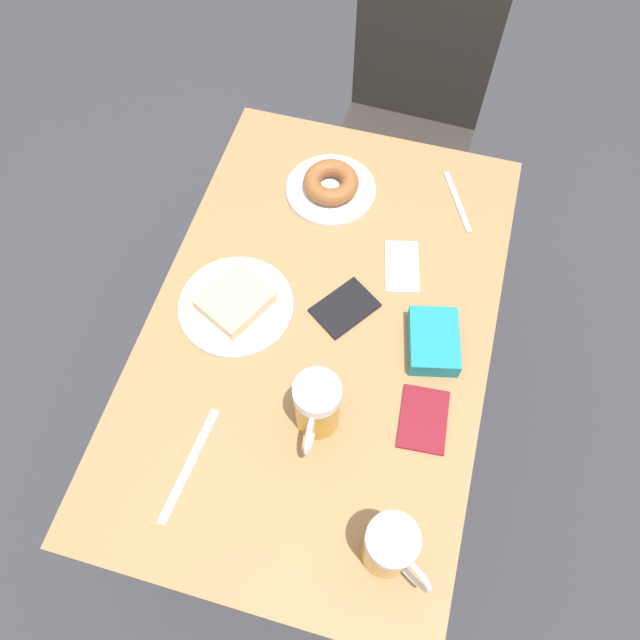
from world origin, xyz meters
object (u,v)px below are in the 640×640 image
Objects in this scene: plate_with_donut at (331,185)px; passport_near_edge at (345,308)px; beer_mug_left at (391,548)px; passport_far_edge at (423,419)px; beer_mug_center at (317,407)px; blue_pouch at (433,341)px; knife at (189,465)px; napkin_folded at (402,266)px; fork at (457,201)px; chair at (410,110)px; plate_with_cake at (236,303)px.

passport_near_edge is at bearing -69.75° from plate_with_donut.
passport_far_edge is (0.01, 0.25, -0.07)m from beer_mug_left.
passport_far_edge is at bearing 15.76° from beer_mug_center.
blue_pouch is (0.00, 0.41, -0.05)m from beer_mug_left.
passport_far_edge is at bearing 26.76° from knife.
plate_with_donut is 0.93× the size of knife.
plate_with_donut reaches higher than napkin_folded.
fork is at bearing 67.56° from napkin_folded.
fork is 0.38m from passport_near_edge.
passport_far_edge is at bearing 86.65° from beer_mug_left.
chair is at bearing 98.47° from beer_mug_left.
beer_mug_center reaches higher than plate_with_cake.
knife is 0.43m from passport_near_edge.
beer_mug_left is at bearing -80.71° from napkin_folded.
napkin_folded is 0.16m from passport_near_edge.
beer_mug_center is at bearing -130.41° from blue_pouch.
blue_pouch is at bearing -47.95° from plate_with_donut.
plate_with_cake is at bearing 161.80° from passport_far_edge.
passport_far_edge is at bearing -87.42° from fork.
plate_with_donut is at bearing -170.89° from fork.
plate_with_cake is 1.63× the size of beer_mug_left.
beer_mug_center is 0.96× the size of blue_pouch.
passport_near_edge is at bearing 112.77° from beer_mug_left.
passport_near_edge is (-0.19, 0.45, -0.07)m from beer_mug_left.
fork is at bearing 63.20° from knife.
napkin_folded is 0.20m from blue_pouch.
napkin_folded is (0.08, 0.38, -0.07)m from beer_mug_center.
plate_with_donut is 0.29m from fork.
chair is 0.60m from plate_with_donut.
chair is at bearing 76.52° from plate_with_cake.
plate_with_cake reaches higher than napkin_folded.
beer_mug_center is at bearing -164.24° from passport_far_edge.
chair is 1.33m from beer_mug_left.
plate_with_cake reaches higher than passport_far_edge.
passport_near_edge is at bearing -87.27° from chair.
knife is at bearing -85.51° from plate_with_cake.
beer_mug_center is 0.28m from blue_pouch.
passport_near_edge is 1.16× the size of passport_far_edge.
chair is 1.26m from knife.
plate_with_donut is at bearing 102.29° from beer_mug_center.
blue_pouch is at bearing 49.59° from beer_mug_center.
fork is at bearing 73.97° from beer_mug_center.
beer_mug_center reaches higher than plate_with_donut.
plate_with_cake is at bearing -135.06° from fork.
beer_mug_center is (0.23, -0.19, 0.06)m from plate_with_cake.
fork is at bearing 91.69° from blue_pouch.
passport_near_edge is 1.01× the size of blue_pouch.
plate_with_donut is at bearing 72.63° from plate_with_cake.
knife is at bearing -116.80° from fork.
blue_pouch is at bearing -88.31° from fork.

